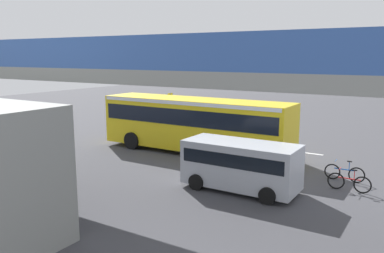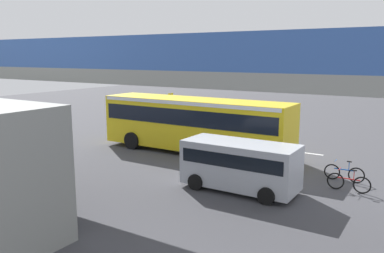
{
  "view_description": "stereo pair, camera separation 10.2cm",
  "coord_description": "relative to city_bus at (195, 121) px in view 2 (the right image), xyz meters",
  "views": [
    {
      "loc": [
        -12.24,
        20.39,
        5.6
      ],
      "look_at": [
        -0.44,
        1.4,
        1.6
      ],
      "focal_mm": 37.13,
      "sensor_mm": 36.0,
      "label": 1
    },
    {
      "loc": [
        -12.33,
        20.33,
        5.6
      ],
      "look_at": [
        -0.44,
        1.4,
        1.6
      ],
      "focal_mm": 37.13,
      "sensor_mm": 36.0,
      "label": 2
    }
  ],
  "objects": [
    {
      "name": "ground",
      "position": [
        0.41,
        -1.06,
        -1.88
      ],
      "size": [
        80.0,
        80.0,
        0.0
      ],
      "primitive_type": "plane",
      "color": "#424247"
    },
    {
      "name": "city_bus",
      "position": [
        0.0,
        0.0,
        0.0
      ],
      "size": [
        11.54,
        2.85,
        3.15
      ],
      "color": "yellow",
      "rests_on": "ground"
    },
    {
      "name": "parked_van",
      "position": [
        -5.09,
        4.6,
        -0.7
      ],
      "size": [
        4.8,
        2.17,
        2.05
      ],
      "color": "#B7BCC6",
      "rests_on": "ground"
    },
    {
      "name": "bicycle_blue",
      "position": [
        -8.57,
        1.02,
        -1.51
      ],
      "size": [
        1.77,
        0.44,
        0.96
      ],
      "color": "black",
      "rests_on": "ground"
    },
    {
      "name": "bicycle_red",
      "position": [
        -9.02,
        2.35,
        -1.51
      ],
      "size": [
        1.77,
        0.44,
        0.96
      ],
      "color": "black",
      "rests_on": "ground"
    },
    {
      "name": "pedestrian",
      "position": [
        0.61,
        -3.83,
        -1.0
      ],
      "size": [
        0.38,
        0.38,
        1.79
      ],
      "color": "#2D2D38",
      "rests_on": "ground"
    },
    {
      "name": "traffic_sign",
      "position": [
        5.43,
        -5.31,
        0.01
      ],
      "size": [
        0.08,
        0.6,
        2.8
      ],
      "color": "slate",
      "rests_on": "ground"
    },
    {
      "name": "lane_dash_leftmost",
      "position": [
        -5.59,
        -3.34,
        -1.88
      ],
      "size": [
        2.0,
        0.2,
        0.01
      ],
      "primitive_type": "cube",
      "color": "silver",
      "rests_on": "ground"
    },
    {
      "name": "lane_dash_left",
      "position": [
        -1.59,
        -3.34,
        -1.88
      ],
      "size": [
        2.0,
        0.2,
        0.01
      ],
      "primitive_type": "cube",
      "color": "silver",
      "rests_on": "ground"
    },
    {
      "name": "lane_dash_centre",
      "position": [
        2.41,
        -3.34,
        -1.88
      ],
      "size": [
        2.0,
        0.2,
        0.01
      ],
      "primitive_type": "cube",
      "color": "silver",
      "rests_on": "ground"
    },
    {
      "name": "lane_dash_right",
      "position": [
        6.41,
        -3.34,
        -1.88
      ],
      "size": [
        2.0,
        0.2,
        0.01
      ],
      "primitive_type": "cube",
      "color": "silver",
      "rests_on": "ground"
    },
    {
      "name": "pedestrian_overpass",
      "position": [
        0.41,
        8.03,
        2.74
      ],
      "size": [
        31.62,
        2.6,
        6.25
      ],
      "color": "gray",
      "rests_on": "ground"
    }
  ]
}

